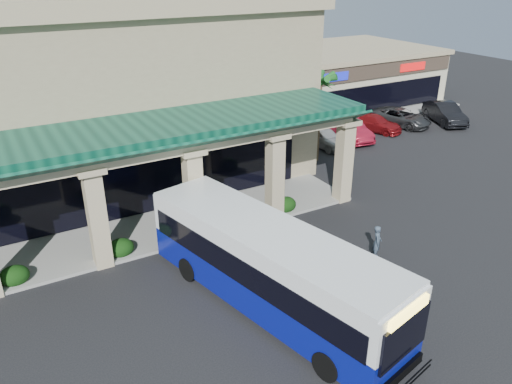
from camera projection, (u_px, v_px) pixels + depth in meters
ground at (308, 274)px, 21.72m from camera, size 110.00×110.00×0.00m
main_building at (34, 92)px, 28.32m from camera, size 30.80×14.80×11.35m
arcade at (76, 197)px, 22.26m from camera, size 30.00×6.20×5.70m
strip_mall at (317, 76)px, 47.74m from camera, size 22.50×12.50×4.90m
palm_0 at (319, 114)px, 32.85m from camera, size 2.40×2.40×6.60m
palm_1 at (305, 107)px, 35.83m from camera, size 2.40×2.40×5.80m
broadleaf_tree at (247, 102)px, 39.07m from camera, size 2.60×2.60×4.81m
transit_bus at (269, 269)px, 19.04m from camera, size 5.48×12.56×3.42m
pedestrian at (377, 242)px, 22.63m from camera, size 0.69×0.70×1.62m
car_silver at (324, 137)px, 36.54m from camera, size 2.13×4.41×1.45m
car_white at (349, 129)px, 38.04m from camera, size 2.38×5.03×1.59m
car_red at (374, 123)px, 40.01m from camera, size 3.53×4.91×1.32m
car_gray at (400, 117)px, 41.30m from camera, size 3.79×5.60×1.43m
car_extra at (445, 113)px, 41.96m from camera, size 3.60×5.43×1.69m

